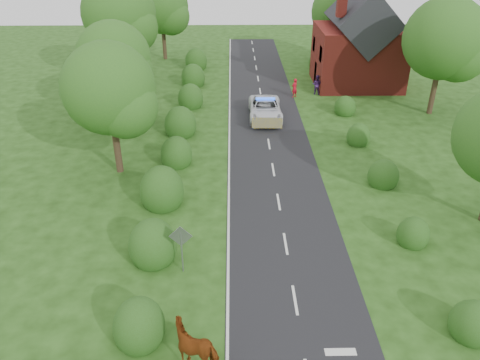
{
  "coord_description": "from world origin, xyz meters",
  "views": [
    {
      "loc": [
        -2.62,
        -15.02,
        14.4
      ],
      "look_at": [
        -2.24,
        8.35,
        1.3
      ],
      "focal_mm": 35.0,
      "sensor_mm": 36.0,
      "label": 1
    }
  ],
  "objects_px": {
    "pedestrian_purple": "(317,85)",
    "police_van": "(265,109)",
    "road_sign": "(181,243)",
    "pedestrian_red": "(295,88)",
    "cow": "(197,346)"
  },
  "relations": [
    {
      "from": "road_sign",
      "to": "police_van",
      "type": "height_order",
      "value": "road_sign"
    },
    {
      "from": "police_van",
      "to": "pedestrian_red",
      "type": "xyz_separation_m",
      "value": [
        3.01,
        5.11,
        0.08
      ]
    },
    {
      "from": "cow",
      "to": "pedestrian_red",
      "type": "height_order",
      "value": "pedestrian_red"
    },
    {
      "from": "cow",
      "to": "pedestrian_purple",
      "type": "relative_size",
      "value": 1.2
    },
    {
      "from": "police_van",
      "to": "pedestrian_red",
      "type": "distance_m",
      "value": 5.93
    },
    {
      "from": "cow",
      "to": "police_van",
      "type": "distance_m",
      "value": 24.6
    },
    {
      "from": "police_van",
      "to": "pedestrian_purple",
      "type": "height_order",
      "value": "pedestrian_purple"
    },
    {
      "from": "police_van",
      "to": "pedestrian_red",
      "type": "height_order",
      "value": "pedestrian_red"
    },
    {
      "from": "road_sign",
      "to": "pedestrian_red",
      "type": "distance_m",
      "value": 25.59
    },
    {
      "from": "road_sign",
      "to": "pedestrian_purple",
      "type": "bearing_deg",
      "value": 67.85
    },
    {
      "from": "road_sign",
      "to": "pedestrian_red",
      "type": "xyz_separation_m",
      "value": [
        8.04,
        24.28,
        -0.79
      ]
    },
    {
      "from": "cow",
      "to": "pedestrian_purple",
      "type": "height_order",
      "value": "pedestrian_purple"
    },
    {
      "from": "road_sign",
      "to": "police_van",
      "type": "xyz_separation_m",
      "value": [
        5.03,
        19.17,
        -0.87
      ]
    },
    {
      "from": "pedestrian_purple",
      "to": "police_van",
      "type": "bearing_deg",
      "value": 73.91
    },
    {
      "from": "road_sign",
      "to": "pedestrian_purple",
      "type": "xyz_separation_m",
      "value": [
        10.21,
        25.09,
        -0.75
      ]
    }
  ]
}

